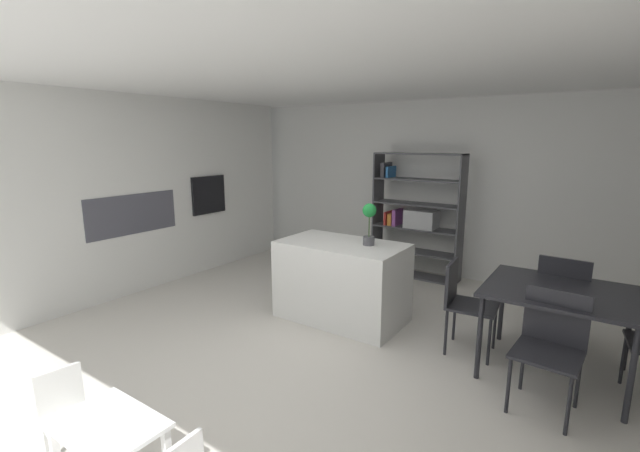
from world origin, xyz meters
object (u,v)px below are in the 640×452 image
child_table (109,437)px  child_chair_left (65,413)px  potted_plant_on_island (369,220)px  dining_chair_far (563,296)px  dining_chair_near (551,340)px  built_in_oven (209,195)px  open_bookshelf (415,215)px  dining_table (560,298)px  kitchen_island (342,281)px  dining_chair_island_side (463,298)px

child_table → child_chair_left: size_ratio=1.01×
potted_plant_on_island → dining_chair_far: bearing=14.3°
child_table → dining_chair_near: 3.04m
built_in_oven → potted_plant_on_island: bearing=-7.4°
open_bookshelf → dining_table: size_ratio=1.56×
built_in_oven → potted_plant_on_island: built_in_oven is taller
child_chair_left → dining_chair_far: dining_chair_far is taller
child_table → dining_table: bearing=56.7°
built_in_oven → potted_plant_on_island: 2.99m
dining_table → dining_chair_near: (0.01, -0.52, -0.17)m
built_in_oven → child_chair_left: 4.17m
kitchen_island → child_table: 2.87m
dining_chair_island_side → dining_chair_near: bearing=-127.3°
potted_plant_on_island → child_table: size_ratio=0.75×
dining_chair_near → kitchen_island: bearing=171.7°
potted_plant_on_island → dining_chair_far: (1.83, 0.47, -0.61)m
dining_chair_far → open_bookshelf: bearing=-30.3°
potted_plant_on_island → dining_chair_island_side: (1.05, -0.05, -0.64)m
kitchen_island → child_table: kitchen_island is taller
potted_plant_on_island → dining_chair_island_side: 1.23m
dining_chair_near → dining_chair_island_side: (-0.80, 0.51, -0.01)m
child_chair_left → dining_chair_near: size_ratio=0.67×
open_bookshelf → dining_chair_island_side: open_bookshelf is taller
dining_chair_far → child_chair_left: bearing=58.4°
dining_chair_near → dining_chair_far: bearing=95.5°
built_in_oven → dining_table: 4.85m
child_chair_left → dining_chair_far: 4.17m
child_table → child_chair_left: bearing=179.1°
dining_table → dining_chair_far: 0.54m
child_table → dining_chair_near: bearing=51.2°
potted_plant_on_island → child_table: potted_plant_on_island is taller
potted_plant_on_island → child_chair_left: bearing=-101.2°
kitchen_island → dining_chair_island_side: bearing=0.8°
kitchen_island → child_chair_left: (-0.29, -2.85, -0.11)m
kitchen_island → potted_plant_on_island: (0.29, 0.07, 0.72)m
kitchen_island → open_bookshelf: size_ratio=0.76×
kitchen_island → child_chair_left: kitchen_island is taller
built_in_oven → open_bookshelf: size_ratio=0.34×
built_in_oven → dining_chair_near: bearing=-11.2°
kitchen_island → child_chair_left: bearing=-95.8°
potted_plant_on_island → dining_chair_island_side: bearing=-3.0°
potted_plant_on_island → dining_chair_far: potted_plant_on_island is taller
open_bookshelf → dining_chair_near: open_bookshelf is taller
potted_plant_on_island → dining_table: bearing=-1.4°
dining_chair_far → child_table: bearing=64.8°
open_bookshelf → dining_chair_far: size_ratio=1.93×
built_in_oven → kitchen_island: (2.67, -0.46, -0.74)m
potted_plant_on_island → dining_chair_near: bearing=-17.0°
kitchen_island → dining_chair_near: 2.20m
child_table → dining_chair_island_side: bearing=69.1°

